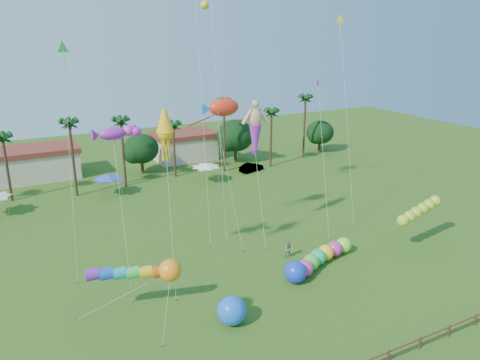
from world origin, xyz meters
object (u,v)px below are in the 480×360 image
spectator_b (289,249)px  caterpillar_inflatable (317,259)px  blue_ball (232,311)px  car_b (251,167)px

spectator_b → caterpillar_inflatable: 3.17m
spectator_b → blue_ball: (-9.97, -7.15, 0.22)m
car_b → spectator_b: size_ratio=2.28×
caterpillar_inflatable → blue_ball: blue_ball is taller
car_b → spectator_b: spectator_b is taller
car_b → caterpillar_inflatable: (-9.97, -30.69, 0.17)m
car_b → caterpillar_inflatable: 32.27m
caterpillar_inflatable → blue_ball: bearing=-179.3°
car_b → caterpillar_inflatable: bearing=146.6°
spectator_b → blue_ball: blue_ball is taller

